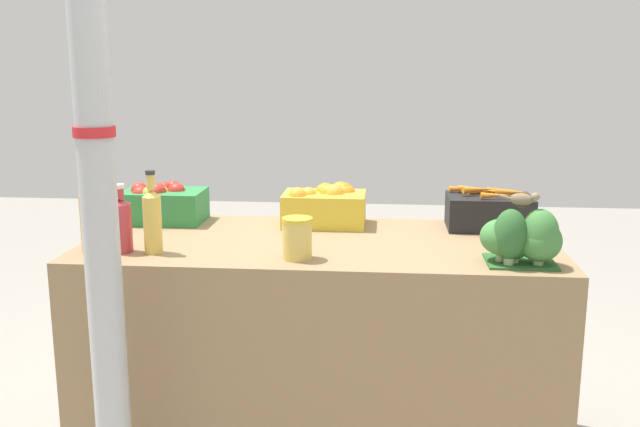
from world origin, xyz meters
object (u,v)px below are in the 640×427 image
(broccoli_pile, at_px, (523,238))
(juice_bottle_ruby, at_px, (120,224))
(apple_crate, at_px, (162,202))
(pickle_jar, at_px, (297,238))
(sparrow_bird, at_px, (523,199))
(juice_bottle_amber, at_px, (89,217))
(juice_bottle_golden, at_px, (152,219))
(support_pole, at_px, (97,173))
(carrot_crate, at_px, (489,211))
(orange_crate, at_px, (327,204))

(broccoli_pile, bearing_deg, juice_bottle_ruby, 178.17)
(apple_crate, relative_size, pickle_jar, 2.33)
(broccoli_pile, distance_m, juice_bottle_ruby, 1.34)
(sparrow_bird, bearing_deg, juice_bottle_amber, -161.42)
(juice_bottle_golden, bearing_deg, juice_bottle_ruby, -180.00)
(juice_bottle_golden, distance_m, sparrow_bird, 1.22)
(support_pole, height_order, juice_bottle_ruby, support_pole)
(juice_bottle_amber, distance_m, juice_bottle_golden, 0.22)
(support_pole, distance_m, carrot_crate, 1.50)
(carrot_crate, relative_size, sparrow_bird, 2.47)
(sparrow_bird, bearing_deg, pickle_jar, -160.45)
(orange_crate, bearing_deg, juice_bottle_ruby, -143.77)
(carrot_crate, distance_m, juice_bottle_ruby, 1.39)
(pickle_jar, distance_m, sparrow_bird, 0.73)
(juice_bottle_ruby, distance_m, pickle_jar, 0.61)
(carrot_crate, bearing_deg, juice_bottle_amber, -161.26)
(orange_crate, distance_m, pickle_jar, 0.52)
(apple_crate, relative_size, broccoli_pile, 1.27)
(apple_crate, height_order, pickle_jar, apple_crate)
(apple_crate, distance_m, carrot_crate, 1.31)
(orange_crate, height_order, pickle_jar, orange_crate)
(support_pole, height_order, juice_bottle_golden, support_pole)
(broccoli_pile, relative_size, juice_bottle_amber, 0.88)
(broccoli_pile, xyz_separation_m, juice_bottle_golden, (-1.22, 0.04, 0.03))
(carrot_crate, relative_size, juice_bottle_amber, 1.12)
(support_pole, height_order, juice_bottle_amber, support_pole)
(apple_crate, bearing_deg, pickle_jar, -39.28)
(broccoli_pile, distance_m, pickle_jar, 0.73)
(broccoli_pile, bearing_deg, pickle_jar, 178.99)
(support_pole, relative_size, juice_bottle_amber, 8.22)
(orange_crate, bearing_deg, sparrow_bird, -38.18)
(apple_crate, distance_m, sparrow_bird, 1.44)
(juice_bottle_ruby, height_order, sparrow_bird, sparrow_bird)
(carrot_crate, xyz_separation_m, juice_bottle_ruby, (-1.30, -0.48, 0.03))
(juice_bottle_amber, bearing_deg, carrot_crate, 18.74)
(orange_crate, height_order, juice_bottle_golden, juice_bottle_golden)
(broccoli_pile, bearing_deg, juice_bottle_golden, 178.00)
(juice_bottle_golden, bearing_deg, support_pole, -96.06)
(carrot_crate, relative_size, pickle_jar, 2.33)
(support_pole, distance_m, juice_bottle_ruby, 0.43)
(orange_crate, relative_size, carrot_crate, 1.00)
(juice_bottle_amber, height_order, juice_bottle_golden, juice_bottle_amber)
(apple_crate, distance_m, juice_bottle_ruby, 0.48)
(orange_crate, distance_m, juice_bottle_amber, 0.92)
(broccoli_pile, xyz_separation_m, pickle_jar, (-0.73, 0.01, -0.02))
(apple_crate, height_order, broccoli_pile, broccoli_pile)
(carrot_crate, distance_m, sparrow_bird, 0.54)
(carrot_crate, relative_size, broccoli_pile, 1.27)
(orange_crate, bearing_deg, broccoli_pile, -38.31)
(carrot_crate, height_order, broccoli_pile, broccoli_pile)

